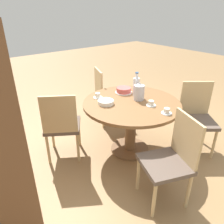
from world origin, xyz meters
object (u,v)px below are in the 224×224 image
cup_a (167,111)px  water_bottle (136,86)px  coffee_pot (139,92)px  chair_c (197,116)px  chair_b (171,158)px  cup_b (151,104)px  cake_main (124,90)px  chair_d (107,95)px  cup_c (98,96)px  chair_a (62,124)px

cup_a → water_bottle: bearing=-10.5°
coffee_pot → chair_c: bearing=-129.2°
chair_b → cup_b: (0.61, -0.36, 0.25)m
cup_b → cake_main: bearing=-2.6°
chair_d → cup_a: bearing=-166.4°
chair_b → coffee_pot: (0.83, -0.37, 0.33)m
coffee_pot → cup_a: 0.48m
chair_c → water_bottle: (0.61, 0.53, 0.36)m
cup_a → cup_c: bearing=21.2°
cup_c → chair_c: bearing=-131.7°
chair_c → chair_a: bearing=-173.0°
coffee_pot → cake_main: (0.29, -0.01, -0.07)m
chair_b → cup_a: 0.55m
chair_b → cup_a: (0.36, -0.34, 0.25)m
chair_a → cake_main: (-0.12, -0.89, 0.27)m
chair_a → chair_c: (-0.90, -1.47, 0.00)m
chair_b → chair_d: (1.65, -0.50, 0.00)m
chair_c → coffee_pot: (0.49, 0.60, 0.33)m
chair_c → cup_b: bearing=-165.0°
coffee_pot → cup_c: bearing=44.7°
cup_a → cup_b: 0.25m
chair_c → chair_d: same height
chair_b → chair_d: 1.73m
chair_c → cake_main: size_ratio=3.98×
chair_c → cake_main: chair_c is taller
coffee_pot → water_bottle: 0.14m
cup_b → cup_c: size_ratio=1.00×
coffee_pot → cup_c: coffee_pot is taller
chair_b → water_bottle: water_bottle is taller
chair_a → coffee_pot: coffee_pot is taller
chair_d → cake_main: 0.61m
chair_a → coffee_pot: size_ratio=3.97×
water_bottle → coffee_pot: bearing=149.8°
chair_a → cake_main: bearing=-154.7°
cake_main → water_bottle: bearing=-159.8°
coffee_pot → cup_a: size_ratio=1.93×
cup_b → cup_c: (0.59, 0.35, 0.00)m
chair_a → water_bottle: water_bottle is taller
chair_c → cup_c: size_ratio=7.66×
cup_b → chair_d: bearing=-7.7°
cake_main → cup_c: 0.38m
water_bottle → cup_c: (0.25, 0.44, -0.10)m
chair_d → water_bottle: bearing=-163.7°
water_bottle → cup_b: 0.37m
cup_a → cup_b: bearing=-5.3°
chair_d → water_bottle: water_bottle is taller
cup_b → cup_c: 0.69m
cup_b → cup_c: bearing=30.5°
chair_b → coffee_pot: size_ratio=3.97×
chair_c → cake_main: bearing=165.4°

